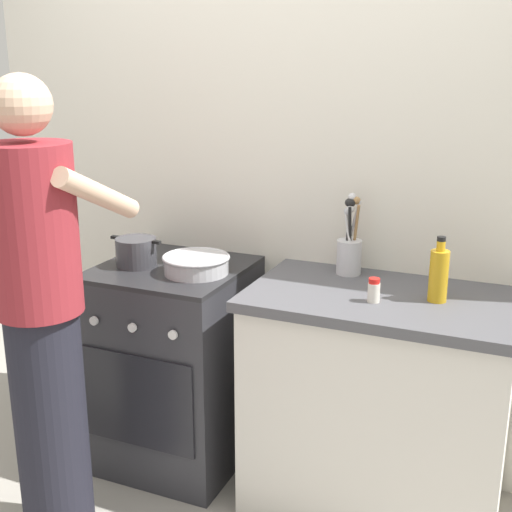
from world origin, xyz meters
TOP-DOWN VIEW (x-y plane):
  - ground at (0.00, 0.00)m, footprint 6.00×6.00m
  - back_wall at (0.20, 0.50)m, footprint 3.20×0.10m
  - countertop at (0.55, 0.15)m, footprint 1.00×0.60m
  - stove_range at (-0.35, 0.15)m, footprint 0.60×0.62m
  - pot at (-0.49, 0.10)m, footprint 0.24×0.17m
  - mixing_bowl at (-0.21, 0.11)m, footprint 0.28×0.28m
  - utensil_crock at (0.36, 0.35)m, footprint 0.10×0.10m
  - spice_bottle at (0.53, 0.06)m, footprint 0.04×0.04m
  - oil_bottle at (0.74, 0.16)m, footprint 0.07×0.07m
  - person at (-0.50, -0.48)m, footprint 0.41×0.50m

SIDE VIEW (x-z plane):
  - ground at x=0.00m, z-range 0.00..0.00m
  - stove_range at x=-0.35m, z-range 0.00..0.90m
  - countertop at x=0.55m, z-range 0.00..0.90m
  - person at x=-0.50m, z-range 0.01..1.71m
  - mixing_bowl at x=-0.21m, z-range 0.90..0.98m
  - spice_bottle at x=0.53m, z-range 0.90..0.99m
  - pot at x=-0.49m, z-range 0.90..1.02m
  - oil_bottle at x=0.74m, z-range 0.88..1.12m
  - utensil_crock at x=0.36m, z-range 0.84..1.17m
  - back_wall at x=0.20m, z-range 0.00..2.50m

